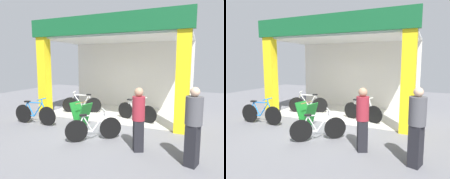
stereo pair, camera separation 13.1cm
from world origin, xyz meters
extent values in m
plane|color=slate|center=(0.00, 0.00, 0.00)|extent=(19.67, 19.67, 0.00)
cube|color=beige|center=(0.00, 1.49, 0.01)|extent=(5.83, 2.97, 0.02)
cube|color=silver|center=(0.00, 2.97, 1.60)|extent=(5.83, 0.12, 3.20)
cube|color=yellow|center=(-2.71, 0.00, 1.60)|extent=(0.42, 0.36, 3.20)
cube|color=yellow|center=(2.71, 0.00, 1.60)|extent=(0.42, 0.36, 3.20)
cube|color=#14592D|center=(0.00, -0.15, 3.52)|extent=(6.03, 0.20, 0.65)
cube|color=silver|center=(0.00, 1.49, 3.17)|extent=(5.83, 2.97, 0.06)
cylinder|color=black|center=(0.54, 0.83, 0.33)|extent=(0.65, 0.22, 0.66)
cylinder|color=black|center=(1.52, 0.56, 0.33)|extent=(0.65, 0.22, 0.66)
cylinder|color=white|center=(0.77, 0.77, 0.30)|extent=(0.44, 0.15, 0.09)
cylinder|color=white|center=(0.86, 0.74, 0.52)|extent=(0.29, 0.11, 0.49)
cylinder|color=white|center=(1.16, 0.66, 0.53)|extent=(0.40, 0.14, 0.52)
cylinder|color=white|center=(1.04, 0.69, 0.77)|extent=(0.62, 0.20, 0.05)
cylinder|color=white|center=(0.64, 0.80, 0.54)|extent=(0.22, 0.09, 0.44)
cylinder|color=white|center=(1.42, 0.59, 0.55)|extent=(0.20, 0.09, 0.46)
cylinder|color=white|center=(1.33, 0.61, 0.84)|extent=(0.06, 0.05, 0.14)
cylinder|color=white|center=(1.32, 0.61, 0.91)|extent=(0.15, 0.45, 0.03)
cube|color=black|center=(0.73, 0.78, 0.79)|extent=(0.22, 0.15, 0.05)
cylinder|color=black|center=(-1.06, 1.17, 0.34)|extent=(0.65, 0.27, 0.68)
cylinder|color=black|center=(-2.05, 0.81, 0.34)|extent=(0.65, 0.27, 0.68)
cylinder|color=white|center=(-1.29, 1.08, 0.31)|extent=(0.44, 0.19, 0.09)
cylinder|color=white|center=(-1.38, 1.05, 0.53)|extent=(0.29, 0.14, 0.51)
cylinder|color=white|center=(-1.69, 0.94, 0.54)|extent=(0.40, 0.18, 0.53)
cylinder|color=white|center=(-1.57, 0.98, 0.79)|extent=(0.63, 0.26, 0.05)
cylinder|color=white|center=(-1.17, 1.13, 0.56)|extent=(0.22, 0.11, 0.46)
cylinder|color=white|center=(-1.95, 0.84, 0.57)|extent=(0.20, 0.10, 0.47)
cylinder|color=white|center=(-1.86, 0.88, 0.87)|extent=(0.07, 0.05, 0.14)
cylinder|color=white|center=(-1.85, 0.88, 0.93)|extent=(0.19, 0.46, 0.03)
cube|color=black|center=(-1.26, 1.09, 0.81)|extent=(0.23, 0.17, 0.05)
cylinder|color=black|center=(0.09, -1.99, 0.32)|extent=(0.52, 0.44, 0.64)
cylinder|color=black|center=(0.86, -1.37, 0.32)|extent=(0.52, 0.44, 0.64)
cylinder|color=white|center=(0.27, -1.85, 0.30)|extent=(0.36, 0.30, 0.08)
cylinder|color=white|center=(0.34, -1.79, 0.50)|extent=(0.24, 0.20, 0.48)
cylinder|color=white|center=(0.58, -1.60, 0.51)|extent=(0.33, 0.27, 0.50)
cylinder|color=white|center=(0.48, -1.68, 0.74)|extent=(0.50, 0.41, 0.05)
cylinder|color=white|center=(0.18, -1.93, 0.53)|extent=(0.19, 0.16, 0.43)
cylinder|color=white|center=(0.78, -1.43, 0.54)|extent=(0.17, 0.15, 0.44)
cylinder|color=white|center=(0.71, -1.49, 0.82)|extent=(0.06, 0.06, 0.13)
cylinder|color=white|center=(0.71, -1.49, 0.88)|extent=(0.31, 0.37, 0.03)
cube|color=black|center=(0.25, -1.87, 0.76)|extent=(0.21, 0.20, 0.05)
cylinder|color=black|center=(-2.74, -1.17, 0.34)|extent=(0.68, 0.09, 0.68)
cylinder|color=black|center=(-1.69, -1.10, 0.34)|extent=(0.68, 0.09, 0.68)
cylinder|color=blue|center=(-2.49, -1.15, 0.31)|extent=(0.46, 0.07, 0.09)
cylinder|color=blue|center=(-2.40, -1.15, 0.53)|extent=(0.30, 0.06, 0.51)
cylinder|color=blue|center=(-2.08, -1.13, 0.54)|extent=(0.42, 0.06, 0.53)
cylinder|color=blue|center=(-2.21, -1.13, 0.79)|extent=(0.65, 0.08, 0.05)
cylinder|color=blue|center=(-2.63, -1.16, 0.56)|extent=(0.23, 0.05, 0.46)
cylinder|color=blue|center=(-1.80, -1.11, 0.57)|extent=(0.20, 0.05, 0.47)
cylinder|color=blue|center=(-1.89, -1.12, 0.87)|extent=(0.06, 0.04, 0.14)
cylinder|color=blue|center=(-1.90, -1.12, 0.93)|extent=(0.06, 0.47, 0.03)
cube|color=black|center=(-2.53, -1.16, 0.81)|extent=(0.21, 0.12, 0.05)
cube|color=#197226|center=(-0.65, -0.74, 0.43)|extent=(0.42, 0.56, 0.86)
cube|color=#197226|center=(-0.35, -0.81, 0.43)|extent=(0.42, 0.56, 0.86)
cylinder|color=olive|center=(-0.50, -0.78, 0.86)|extent=(0.13, 0.50, 0.03)
cube|color=black|center=(3.12, -2.12, 0.46)|extent=(0.32, 0.38, 0.92)
cylinder|color=#4C4C51|center=(3.12, -2.12, 1.22)|extent=(0.45, 0.45, 0.61)
sphere|color=#D8AD8C|center=(3.12, -2.12, 1.62)|extent=(0.20, 0.20, 0.20)
cube|color=black|center=(1.83, -1.84, 0.40)|extent=(0.34, 0.36, 0.79)
cylinder|color=maroon|center=(1.83, -1.84, 1.09)|extent=(0.42, 0.42, 0.60)
sphere|color=tan|center=(1.83, -1.84, 1.51)|extent=(0.22, 0.22, 0.22)
camera|label=1|loc=(3.21, -6.73, 2.25)|focal=33.28mm
camera|label=2|loc=(3.33, -6.68, 2.25)|focal=33.28mm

